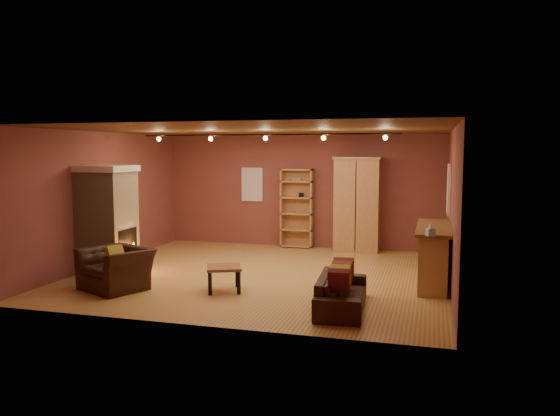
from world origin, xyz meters
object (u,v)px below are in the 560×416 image
(fireplace, at_px, (107,219))
(coffee_table, at_px, (224,270))
(armoire, at_px, (357,204))
(armchair, at_px, (116,262))
(loveseat, at_px, (342,285))
(bar_counter, at_px, (433,255))
(bookcase, at_px, (297,207))

(fireplace, relative_size, coffee_table, 2.79)
(armoire, height_order, armchair, armoire)
(loveseat, distance_m, armchair, 3.99)
(bar_counter, distance_m, coffee_table, 3.78)
(fireplace, bearing_deg, armchair, -52.19)
(armoire, distance_m, bar_counter, 3.41)
(bookcase, height_order, armoire, armoire)
(armchair, relative_size, coffee_table, 1.71)
(bookcase, relative_size, coffee_table, 2.58)
(loveseat, bearing_deg, armoire, 0.62)
(fireplace, relative_size, bookcase, 1.08)
(fireplace, distance_m, loveseat, 5.12)
(bookcase, distance_m, armchair, 5.36)
(fireplace, distance_m, bar_counter, 6.30)
(bar_counter, relative_size, coffee_table, 2.90)
(bar_counter, distance_m, loveseat, 2.42)
(armoire, distance_m, armchair, 5.97)
(loveseat, distance_m, coffee_table, 2.17)
(bar_counter, bearing_deg, fireplace, -173.47)
(fireplace, bearing_deg, bookcase, 51.69)
(coffee_table, bearing_deg, armoire, 68.93)
(armchair, bearing_deg, bar_counter, 43.80)
(bookcase, height_order, bar_counter, bookcase)
(bookcase, bearing_deg, coffee_table, -92.14)
(bookcase, xyz_separation_m, loveseat, (1.95, -5.05, -0.64))
(fireplace, height_order, bookcase, fireplace)
(bookcase, distance_m, armoire, 1.53)
(armoire, xyz_separation_m, bar_counter, (1.77, -2.85, -0.60))
(bookcase, relative_size, loveseat, 1.10)
(bookcase, xyz_separation_m, coffee_table, (-0.17, -4.56, -0.62))
(loveseat, height_order, coffee_table, loveseat)
(fireplace, height_order, bar_counter, fireplace)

